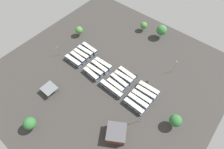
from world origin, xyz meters
name	(u,v)px	position (x,y,z in m)	size (l,w,h in m)	color
ground_plane	(109,75)	(0.00, 0.00, 0.00)	(128.91, 128.91, 0.00)	#383533
bus_row0_slot0	(73,61)	(-24.30, -6.86, 1.78)	(12.63, 2.77, 3.36)	silver
bus_row0_slot1	(78,57)	(-24.16, -2.92, 1.78)	(11.95, 2.87, 3.36)	silver
bus_row0_slot2	(81,54)	(-24.22, 0.47, 1.78)	(12.03, 2.92, 3.36)	silver
bus_row0_slot3	(85,51)	(-24.31, 4.25, 1.78)	(12.16, 3.13, 3.36)	silver
bus_row0_slot4	(90,48)	(-23.85, 7.90, 1.78)	(12.50, 3.15, 3.36)	silver
bus_row1_slot0	(91,74)	(-8.28, -7.07, 1.78)	(11.79, 3.52, 3.36)	silver
bus_row1_slot1	(95,70)	(-8.46, -3.52, 1.78)	(11.85, 2.94, 3.36)	silver
bus_row1_slot2	(100,67)	(-7.97, 0.31, 1.78)	(12.64, 3.12, 3.36)	silver
bus_row1_slot3	(103,64)	(-7.85, 3.68, 1.78)	(12.57, 2.92, 3.36)	silver
bus_row2_slot0	(111,89)	(7.97, -7.40, 1.78)	(15.58, 2.94, 3.36)	silver
bus_row2_slot1	(115,85)	(8.36, -4.05, 1.78)	(11.88, 3.10, 3.36)	silver
bus_row2_slot2	(119,81)	(8.16, -0.17, 1.78)	(12.69, 3.61, 3.36)	silver
bus_row2_slot3	(123,77)	(8.43, 3.57, 1.78)	(12.39, 2.90, 3.36)	silver
bus_row2_slot4	(127,74)	(8.53, 7.09, 1.78)	(12.35, 3.25, 3.36)	silver
bus_row3_slot0	(134,106)	(24.48, -8.07, 1.78)	(12.53, 2.94, 3.36)	silver
bus_row3_slot1	(138,101)	(24.51, -4.14, 1.78)	(12.63, 2.73, 3.36)	silver
bus_row3_slot2	(142,97)	(24.57, -0.73, 1.78)	(12.43, 2.88, 3.36)	silver
bus_row3_slot3	(146,93)	(24.79, 3.14, 1.78)	(12.49, 3.15, 3.36)	silver
bus_row3_slot4	(149,88)	(24.61, 6.61, 1.78)	(12.85, 3.16, 3.36)	silver
depot_building	(116,133)	(26.58, -25.92, 2.77)	(13.24, 13.35, 5.51)	brown
maintenance_shelter	(49,88)	(-18.80, -30.49, 3.59)	(8.01, 7.66, 3.78)	slate
lamp_post_far_corner	(59,51)	(-36.34, -7.98, 4.23)	(0.56, 0.28, 7.64)	slate
lamp_post_near_entrance	(140,118)	(31.34, -12.66, 4.60)	(0.56, 0.28, 8.37)	slate
lamp_post_by_building	(175,66)	(28.89, 27.86, 5.24)	(0.56, 0.28, 9.64)	slate
tree_south_edge	(144,25)	(-7.11, 48.08, 4.49)	(5.06, 5.06, 7.03)	brown
tree_northwest	(176,121)	(45.89, -3.12, 5.79)	(6.27, 6.27, 8.93)	brown
tree_west_edge	(79,30)	(-39.67, 14.11, 4.77)	(5.25, 5.25, 7.41)	brown
tree_north_edge	(162,30)	(6.42, 49.75, 6.48)	(7.19, 7.19, 10.09)	brown
tree_northeast	(30,123)	(-8.90, -50.05, 5.41)	(6.31, 6.31, 8.58)	brown
puddle_between_rows	(100,59)	(-13.05, 6.66, 0.00)	(1.65, 1.65, 0.01)	black
puddle_centre_drain	(135,76)	(12.94, 9.76, 0.00)	(3.09, 3.09, 0.01)	black
puddle_near_shelter	(147,82)	(20.92, 10.92, 0.00)	(1.82, 1.82, 0.01)	black
puddle_front_lane	(89,65)	(-15.20, -1.57, 0.00)	(1.80, 1.80, 0.01)	black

